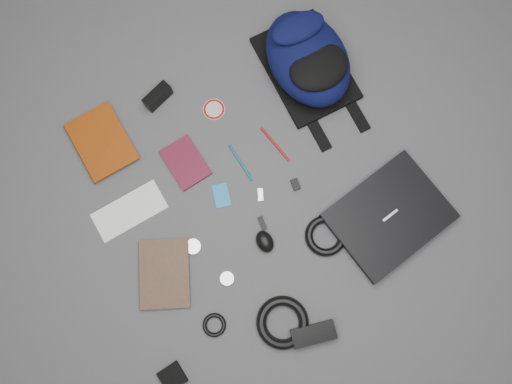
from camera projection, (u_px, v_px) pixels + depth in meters
name	position (u px, v px, depth m)	size (l,w,h in m)	color
ground	(256.00, 193.00, 1.73)	(4.00, 4.00, 0.00)	#4F4F51
backpack	(308.00, 59.00, 1.74)	(0.29, 0.42, 0.17)	black
laptop	(389.00, 216.00, 1.70)	(0.38, 0.29, 0.04)	black
textbook_red	(79.00, 155.00, 1.75)	(0.18, 0.24, 0.03)	#802F07
comic_book	(139.00, 275.00, 1.67)	(0.17, 0.23, 0.02)	#A86D0C
envelope	(129.00, 211.00, 1.72)	(0.25, 0.11, 0.00)	white
dvd_case	(185.00, 163.00, 1.75)	(0.12, 0.17, 0.01)	#4B0E1F
compact_camera	(158.00, 97.00, 1.77)	(0.11, 0.04, 0.06)	black
sticker_disc	(214.00, 109.00, 1.79)	(0.08, 0.08, 0.00)	silver
pen_teal	(241.00, 163.00, 1.75)	(0.01, 0.01, 0.15)	#0C5C6F
pen_red	(275.00, 144.00, 1.76)	(0.01, 0.01, 0.16)	#AA0D0F
id_badge	(222.00, 196.00, 1.73)	(0.05, 0.08, 0.00)	#197EBE
usb_black	(262.00, 223.00, 1.71)	(0.02, 0.05, 0.01)	black
usb_silver	(260.00, 195.00, 1.73)	(0.02, 0.04, 0.01)	#B9B9BC
key_fob	(295.00, 184.00, 1.73)	(0.02, 0.04, 0.01)	black
mouse	(265.00, 242.00, 1.68)	(0.06, 0.08, 0.04)	black
headphone_left	(193.00, 247.00, 1.69)	(0.05, 0.05, 0.01)	silver
headphone_right	(227.00, 279.00, 1.67)	(0.05, 0.05, 0.01)	silver
cable_coil	(325.00, 236.00, 1.69)	(0.14, 0.14, 0.03)	black
power_brick	(314.00, 334.00, 1.63)	(0.14, 0.06, 0.04)	black
power_cord_coil	(283.00, 322.00, 1.64)	(0.17, 0.17, 0.03)	black
pouch	(172.00, 377.00, 1.61)	(0.07, 0.07, 0.02)	black
earbud_coil	(214.00, 325.00, 1.64)	(0.08, 0.08, 0.01)	black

